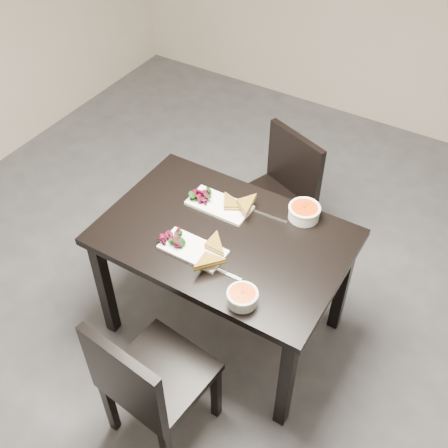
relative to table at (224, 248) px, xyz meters
name	(u,v)px	position (x,y,z in m)	size (l,w,h in m)	color
ground	(250,339)	(0.18, 0.00, -0.65)	(5.00, 5.00, 0.00)	#47474C
room_shell	(268,27)	(0.18, 0.00, 1.18)	(5.02, 5.02, 2.81)	beige
table	(224,248)	(0.00, 0.00, 0.00)	(1.20, 0.80, 0.75)	black
chair_near	(147,381)	(0.04, -0.72, -0.17)	(0.46, 0.46, 0.85)	black
chair_far	(278,192)	(-0.04, 0.70, -0.17)	(0.54, 0.54, 0.85)	black
plate_near	(193,250)	(-0.07, -0.17, 0.11)	(0.31, 0.16, 0.02)	white
sandwich_near	(206,248)	(0.00, -0.15, 0.14)	(0.16, 0.12, 0.05)	#AD7E24
salad_near	(175,237)	(-0.17, -0.17, 0.14)	(0.10, 0.09, 0.04)	black
soup_bowl_near	(242,297)	(0.28, -0.31, 0.13)	(0.14, 0.14, 0.06)	white
cutlery_near	(224,273)	(0.13, -0.21, 0.10)	(0.18, 0.02, 0.00)	silver
plate_far	(219,205)	(-0.12, 0.16, 0.11)	(0.33, 0.16, 0.02)	white
sandwich_far	(229,206)	(-0.06, 0.15, 0.14)	(0.16, 0.12, 0.05)	#AD7E24
salad_far	(203,194)	(-0.22, 0.16, 0.14)	(0.10, 0.09, 0.04)	black
soup_bowl_far	(304,211)	(0.28, 0.31, 0.14)	(0.16, 0.16, 0.07)	white
cutlery_far	(270,217)	(0.13, 0.23, 0.10)	(0.18, 0.02, 0.00)	silver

